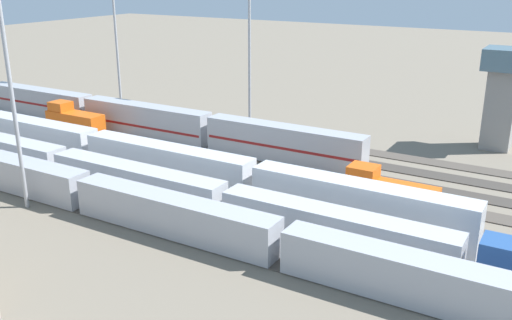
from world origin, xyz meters
TOP-DOWN VIEW (x-y plane):
  - ground_plane at (0.00, 0.00)m, footprint 400.00×400.00m
  - track_bed_0 at (0.00, -17.50)m, footprint 140.00×2.80m
  - track_bed_1 at (0.00, -12.50)m, footprint 140.00×2.80m
  - track_bed_2 at (0.00, -7.50)m, footprint 140.00×2.80m
  - track_bed_3 at (0.00, -2.50)m, footprint 140.00×2.80m
  - track_bed_4 at (0.00, 2.50)m, footprint 140.00×2.80m
  - track_bed_5 at (0.00, 7.50)m, footprint 140.00×2.80m
  - track_bed_6 at (0.00, 12.50)m, footprint 140.00×2.80m
  - track_bed_7 at (0.00, 17.50)m, footprint 140.00×2.80m
  - train_on_track_4 at (-20.83, 2.50)m, footprint 10.00×3.00m
  - train_on_track_6 at (6.43, 12.50)m, footprint 114.80×3.00m
  - train_on_track_2 at (20.88, -7.50)m, footprint 71.40×3.06m
  - train_on_track_7 at (-2.83, 17.50)m, footprint 114.80×3.00m
  - train_on_track_3 at (31.18, -2.50)m, footprint 10.00×3.00m
  - train_on_track_5 at (4.53, 7.50)m, footprint 71.40×3.00m
  - light_mast_0 at (9.88, -20.52)m, footprint 2.80×0.70m
  - light_mast_1 at (14.01, 20.36)m, footprint 2.80×0.70m
  - light_mast_2 at (38.20, -20.37)m, footprint 2.80×0.70m
  - control_tower at (-27.03, -28.96)m, footprint 6.00×6.00m

SIDE VIEW (x-z plane):
  - ground_plane at x=0.00m, z-range 0.00..0.00m
  - track_bed_0 at x=0.00m, z-range 0.00..0.12m
  - track_bed_1 at x=0.00m, z-range 0.00..0.12m
  - track_bed_2 at x=0.00m, z-range 0.00..0.12m
  - track_bed_3 at x=0.00m, z-range 0.00..0.12m
  - track_bed_4 at x=0.00m, z-range 0.00..0.12m
  - track_bed_5 at x=0.00m, z-range 0.00..0.12m
  - track_bed_6 at x=0.00m, z-range 0.00..0.12m
  - track_bed_7 at x=0.00m, z-range 0.00..0.12m
  - train_on_track_6 at x=6.43m, z-range -0.12..4.28m
  - train_on_track_7 at x=-2.83m, z-range -0.12..4.28m
  - train_on_track_4 at x=-20.83m, z-range -0.34..4.66m
  - train_on_track_3 at x=31.18m, z-range -0.34..4.66m
  - train_on_track_2 at x=20.88m, z-range 0.11..5.11m
  - train_on_track_5 at x=4.53m, z-range 0.12..5.12m
  - control_tower at x=-27.03m, z-range 1.18..15.68m
  - light_mast_1 at x=14.01m, z-range 3.66..29.30m
  - light_mast_0 at x=9.88m, z-range 3.80..32.68m
  - light_mast_2 at x=38.20m, z-range 3.87..34.33m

